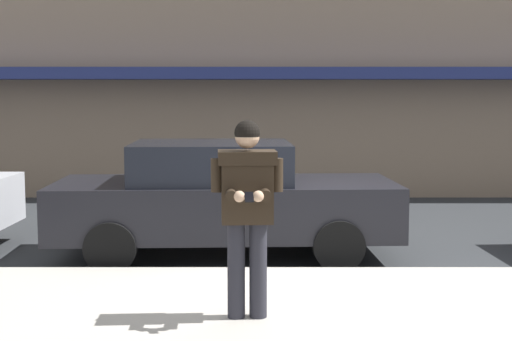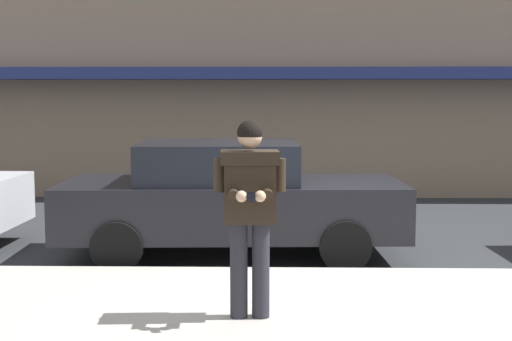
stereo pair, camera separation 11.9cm
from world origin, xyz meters
name	(u,v)px [view 2 (the right image)]	position (x,y,z in m)	size (l,w,h in m)	color
ground_plane	(328,275)	(0.00, 0.00, 0.00)	(80.00, 80.00, 0.00)	#2B2D30
curb_paint_line	(410,274)	(1.00, 0.05, 0.00)	(28.00, 0.12, 0.01)	silver
parked_sedan_mid	(229,198)	(-1.25, 0.97, 0.79)	(4.57, 2.06, 1.54)	black
man_texting_on_phone	(250,197)	(-0.88, -2.11, 1.25)	(0.65, 0.60, 1.81)	#23232B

